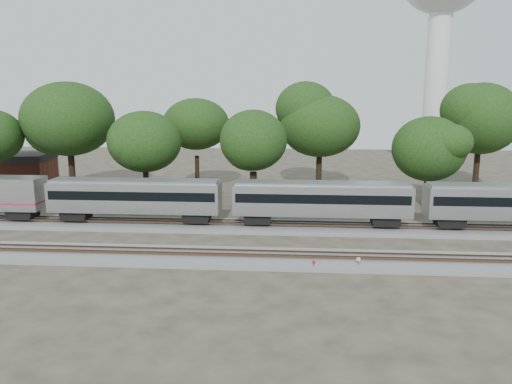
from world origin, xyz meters
TOP-DOWN VIEW (x-y plane):
  - ground at (0.00, 0.00)m, footprint 160.00×160.00m
  - track_far at (0.00, 6.00)m, footprint 160.00×5.00m
  - track_near at (0.00, -4.00)m, footprint 160.00×5.00m
  - train at (5.68, 6.00)m, footprint 92.63×3.20m
  - switch_stand_red at (4.35, -6.16)m, footprint 0.28×0.05m
  - switch_stand_white at (7.89, -5.55)m, footprint 0.33×0.09m
  - switch_lever at (7.68, -5.70)m, footprint 0.55×0.40m
  - water_tower at (26.45, 44.02)m, footprint 13.62×13.62m
  - brick_building at (-37.81, 24.83)m, footprint 11.56×8.79m
  - tree_1 at (-26.93, 20.44)m, footprint 10.51×10.51m
  - tree_2 at (-15.35, 15.49)m, footprint 8.06×8.06m
  - tree_3 at (-10.74, 24.57)m, footprint 9.65×9.65m
  - tree_4 at (-2.11, 15.25)m, footprint 8.35×8.35m
  - tree_5 at (6.23, 25.35)m, footprint 9.44×9.44m
  - tree_6 at (18.82, 17.18)m, footprint 7.27×7.27m
  - tree_7 at (28.08, 27.04)m, footprint 10.43×10.43m

SIDE VIEW (x-z plane):
  - ground at x=0.00m, z-range 0.00..0.00m
  - switch_lever at x=7.68m, z-range 0.00..0.30m
  - track_far at x=0.00m, z-range -0.16..0.57m
  - track_near at x=0.00m, z-range -0.16..0.57m
  - switch_stand_red at x=4.35m, z-range 0.12..1.00m
  - switch_stand_white at x=7.89m, z-range 0.14..1.17m
  - brick_building at x=-37.81m, z-range 0.02..5.18m
  - train at x=5.68m, z-range 0.91..5.63m
  - tree_6 at x=18.82m, z-range 2.01..12.26m
  - tree_2 at x=-15.35m, z-range 2.23..13.60m
  - tree_4 at x=-2.11m, z-range 2.31..14.08m
  - tree_5 at x=6.23m, z-range 2.62..15.92m
  - tree_3 at x=-10.74m, z-range 2.68..16.28m
  - tree_7 at x=28.08m, z-range 2.90..17.61m
  - tree_1 at x=-26.93m, z-range 2.92..17.75m
  - water_tower at x=26.45m, z-range 9.08..46.80m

